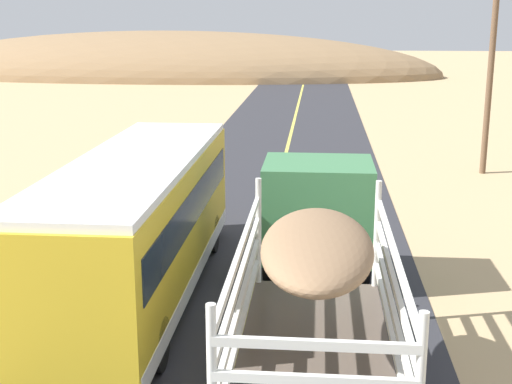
{
  "coord_description": "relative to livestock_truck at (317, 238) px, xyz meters",
  "views": [
    {
      "loc": [
        1.47,
        -4.89,
        6.23
      ],
      "look_at": [
        0.0,
        11.41,
        2.07
      ],
      "focal_mm": 49.4,
      "sensor_mm": 36.0,
      "label": 1
    }
  ],
  "objects": [
    {
      "name": "livestock_truck",
      "position": [
        0.0,
        0.0,
        0.0
      ],
      "size": [
        2.53,
        9.7,
        3.02
      ],
      "color": "#3F7F4C",
      "rests_on": "road_surface"
    },
    {
      "name": "bus",
      "position": [
        -3.92,
        0.81,
        -0.04
      ],
      "size": [
        2.54,
        10.0,
        3.21
      ],
      "color": "gold",
      "rests_on": "road_surface"
    },
    {
      "name": "power_pole_mid",
      "position": [
        6.58,
        14.59,
        2.55
      ],
      "size": [
        2.2,
        0.24,
        8.1
      ],
      "color": "brown",
      "rests_on": "ground"
    },
    {
      "name": "distant_hill",
      "position": [
        -15.95,
        58.59,
        -1.79
      ],
      "size": [
        56.63,
        19.59,
        9.07
      ],
      "primitive_type": "ellipsoid",
      "color": "#8D6E4C",
      "rests_on": "ground"
    }
  ]
}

